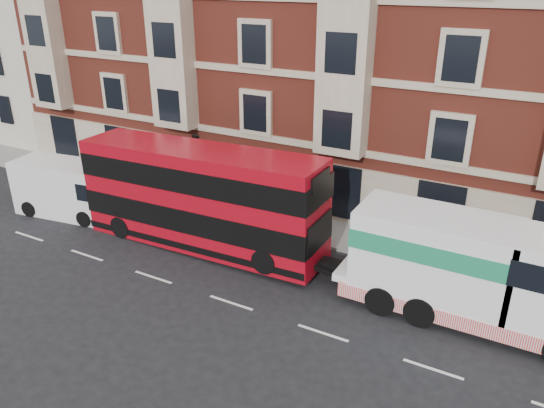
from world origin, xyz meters
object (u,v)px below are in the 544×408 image
(double_decker_bus, at_px, (201,196))
(tow_truck, at_px, (470,269))
(box_van, at_px, (67,189))
(pedestrian, at_px, (176,192))

(double_decker_bus, distance_m, tow_truck, 12.07)
(box_van, distance_m, pedestrian, 5.81)
(box_van, xyz_separation_m, pedestrian, (4.86, 3.16, -0.35))
(double_decker_bus, distance_m, pedestrian, 4.83)
(tow_truck, distance_m, pedestrian, 16.02)
(double_decker_bus, bearing_deg, box_van, -177.06)
(double_decker_bus, bearing_deg, tow_truck, 0.00)
(double_decker_bus, relative_size, pedestrian, 6.44)
(box_van, relative_size, pedestrian, 3.14)
(tow_truck, relative_size, pedestrian, 5.16)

